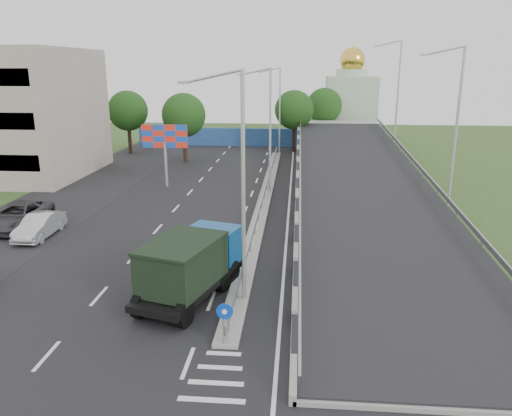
# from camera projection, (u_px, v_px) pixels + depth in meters

# --- Properties ---
(ground) EXTENTS (160.00, 160.00, 0.00)m
(ground) POSITION_uv_depth(u_px,v_px,m) (216.00, 382.00, 16.93)
(ground) COLOR #2D4C1E
(ground) RESTS_ON ground
(road_surface) EXTENTS (26.00, 90.00, 0.04)m
(road_surface) POSITION_uv_depth(u_px,v_px,m) (220.00, 214.00, 36.35)
(road_surface) COLOR black
(road_surface) RESTS_ON ground
(parking_strip) EXTENTS (8.00, 90.00, 0.05)m
(parking_strip) POSITION_uv_depth(u_px,v_px,m) (48.00, 209.00, 37.40)
(parking_strip) COLOR black
(parking_strip) RESTS_ON ground
(median) EXTENTS (1.00, 44.00, 0.20)m
(median) POSITION_uv_depth(u_px,v_px,m) (264.00, 199.00, 39.91)
(median) COLOR gray
(median) RESTS_ON ground
(overpass_ramp) EXTENTS (10.00, 50.00, 3.50)m
(overpass_ramp) POSITION_uv_depth(u_px,v_px,m) (360.00, 181.00, 38.85)
(overpass_ramp) COLOR gray
(overpass_ramp) RESTS_ON ground
(median_guardrail) EXTENTS (0.09, 44.00, 0.71)m
(median_guardrail) POSITION_uv_depth(u_px,v_px,m) (265.00, 191.00, 39.73)
(median_guardrail) COLOR gray
(median_guardrail) RESTS_ON median
(sign_bollard) EXTENTS (0.64, 0.23, 1.67)m
(sign_bollard) POSITION_uv_depth(u_px,v_px,m) (225.00, 323.00, 18.73)
(sign_bollard) COLOR black
(sign_bollard) RESTS_ON median
(lamp_post_near) EXTENTS (2.74, 0.18, 10.08)m
(lamp_post_near) POSITION_uv_depth(u_px,v_px,m) (239.00, 177.00, 21.09)
(lamp_post_near) COLOR #B2B5B7
(lamp_post_near) RESTS_ON median
(lamp_post_mid) EXTENTS (2.74, 0.18, 10.08)m
(lamp_post_mid) POSITION_uv_depth(u_px,v_px,m) (268.00, 125.00, 40.26)
(lamp_post_mid) COLOR #B2B5B7
(lamp_post_mid) RESTS_ON median
(lamp_post_far) EXTENTS (2.74, 0.18, 10.08)m
(lamp_post_far) POSITION_uv_depth(u_px,v_px,m) (278.00, 106.00, 59.43)
(lamp_post_far) COLOR #B2B5B7
(lamp_post_far) RESTS_ON median
(blue_wall) EXTENTS (30.00, 0.50, 2.40)m
(blue_wall) POSITION_uv_depth(u_px,v_px,m) (249.00, 137.00, 66.77)
(blue_wall) COLOR navy
(blue_wall) RESTS_ON ground
(church) EXTENTS (7.00, 7.00, 13.80)m
(church) POSITION_uv_depth(u_px,v_px,m) (350.00, 103.00, 72.18)
(church) COLOR #B2CCAD
(church) RESTS_ON ground
(billboard) EXTENTS (4.00, 0.24, 5.50)m
(billboard) POSITION_uv_depth(u_px,v_px,m) (165.00, 140.00, 43.36)
(billboard) COLOR #B2B5B7
(billboard) RESTS_ON ground
(tree_left_mid) EXTENTS (4.80, 4.80, 7.60)m
(tree_left_mid) POSITION_uv_depth(u_px,v_px,m) (184.00, 115.00, 54.67)
(tree_left_mid) COLOR black
(tree_left_mid) RESTS_ON ground
(tree_median_far) EXTENTS (4.80, 4.80, 7.60)m
(tree_median_far) POSITION_uv_depth(u_px,v_px,m) (294.00, 110.00, 61.36)
(tree_median_far) COLOR black
(tree_median_far) RESTS_ON ground
(tree_left_far) EXTENTS (4.80, 4.80, 7.60)m
(tree_left_far) POSITION_uv_depth(u_px,v_px,m) (128.00, 111.00, 60.11)
(tree_left_far) COLOR black
(tree_left_far) RESTS_ON ground
(tree_ramp_far) EXTENTS (4.80, 4.80, 7.60)m
(tree_ramp_far) POSITION_uv_depth(u_px,v_px,m) (324.00, 106.00, 67.75)
(tree_ramp_far) COLOR black
(tree_ramp_far) RESTS_ON ground
(dump_truck) EXTENTS (4.30, 7.17, 2.98)m
(dump_truck) POSITION_uv_depth(u_px,v_px,m) (192.00, 263.00, 22.83)
(dump_truck) COLOR black
(dump_truck) RESTS_ON ground
(parked_car_b) EXTENTS (1.60, 4.46, 1.46)m
(parked_car_b) POSITION_uv_depth(u_px,v_px,m) (40.00, 226.00, 31.21)
(parked_car_b) COLOR #AFB1B5
(parked_car_b) RESTS_ON ground
(parked_car_c) EXTENTS (2.76, 5.85, 1.61)m
(parked_car_c) POSITION_uv_depth(u_px,v_px,m) (18.00, 216.00, 33.04)
(parked_car_c) COLOR #38373D
(parked_car_c) RESTS_ON ground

